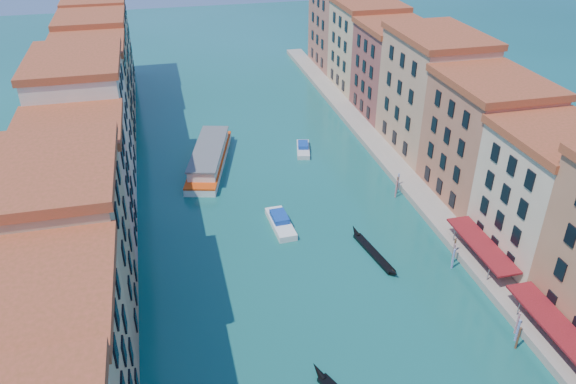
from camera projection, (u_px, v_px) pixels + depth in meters
name	position (u px, v px, depth m)	size (l,w,h in m)	color
left_bank_palazzos	(84.00, 148.00, 78.40)	(12.80, 128.40, 21.00)	#C7B18F
right_bank_palazzos	(448.00, 112.00, 89.97)	(12.80, 128.40, 21.00)	#9F3E32
quay	(396.00, 168.00, 93.01)	(4.00, 140.00, 1.00)	gray
restaurant_awnings	(565.00, 335.00, 56.51)	(3.20, 44.55, 3.12)	maroon
mooring_poles_right	(503.00, 314.00, 61.61)	(1.44, 54.24, 3.20)	#51331B
vaporetto_far	(209.00, 157.00, 94.46)	(10.33, 22.28, 3.23)	white
gondola_far	(373.00, 251.00, 73.17)	(2.83, 11.83, 1.68)	black
motorboat_mid	(280.00, 222.00, 78.64)	(2.93, 8.12, 1.66)	white
motorboat_far	(303.00, 148.00, 99.39)	(3.64, 7.11, 1.41)	silver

